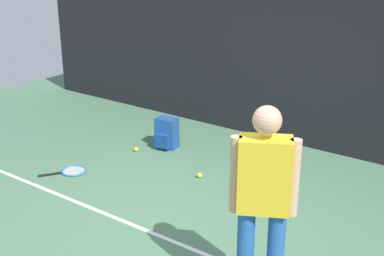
# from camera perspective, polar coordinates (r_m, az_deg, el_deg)

# --- Properties ---
(ground_plane) EXTENTS (12.00, 12.00, 0.00)m
(ground_plane) POSITION_cam_1_polar(r_m,az_deg,el_deg) (5.53, -2.49, -10.95)
(ground_plane) COLOR #4C7556
(back_fence) EXTENTS (10.00, 0.10, 2.70)m
(back_fence) POSITION_cam_1_polar(r_m,az_deg,el_deg) (7.48, 11.94, 8.03)
(back_fence) COLOR black
(back_fence) RESTS_ON ground
(court_line) EXTENTS (9.00, 0.05, 0.00)m
(court_line) POSITION_cam_1_polar(r_m,az_deg,el_deg) (5.42, -3.56, -11.62)
(court_line) COLOR white
(court_line) RESTS_ON ground
(tennis_player) EXTENTS (0.48, 0.38, 1.70)m
(tennis_player) POSITION_cam_1_polar(r_m,az_deg,el_deg) (4.10, 7.76, -7.41)
(tennis_player) COLOR #2659A5
(tennis_player) RESTS_ON ground
(tennis_racket) EXTENTS (0.49, 0.61, 0.03)m
(tennis_racket) POSITION_cam_1_polar(r_m,az_deg,el_deg) (6.94, -12.98, -4.61)
(tennis_racket) COLOR black
(tennis_racket) RESTS_ON ground
(backpack) EXTENTS (0.33, 0.31, 0.44)m
(backpack) POSITION_cam_1_polar(r_m,az_deg,el_deg) (7.48, -2.81, -0.62)
(backpack) COLOR #1E478C
(backpack) RESTS_ON ground
(tennis_ball_near_player) EXTENTS (0.07, 0.07, 0.07)m
(tennis_ball_near_player) POSITION_cam_1_polar(r_m,az_deg,el_deg) (6.61, 0.85, -5.18)
(tennis_ball_near_player) COLOR #CCE033
(tennis_ball_near_player) RESTS_ON ground
(tennis_ball_by_fence) EXTENTS (0.07, 0.07, 0.07)m
(tennis_ball_by_fence) POSITION_cam_1_polar(r_m,az_deg,el_deg) (7.43, -6.09, -2.33)
(tennis_ball_by_fence) COLOR #CCE033
(tennis_ball_by_fence) RESTS_ON ground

